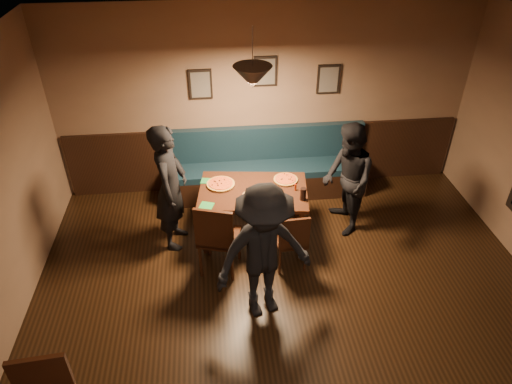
% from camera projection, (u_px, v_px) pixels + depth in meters
% --- Properties ---
extents(floor, '(7.00, 7.00, 0.00)m').
position_uv_depth(floor, '(307.00, 375.00, 4.58)').
color(floor, black).
rests_on(floor, ground).
extents(ceiling, '(7.00, 7.00, 0.00)m').
position_uv_depth(ceiling, '(333.00, 116.00, 3.00)').
color(ceiling, silver).
rests_on(ceiling, ground).
extents(wall_back, '(6.00, 0.00, 6.00)m').
position_uv_depth(wall_back, '(265.00, 101.00, 6.66)').
color(wall_back, '#8C704F').
rests_on(wall_back, ground).
extents(wainscot, '(5.88, 0.06, 1.00)m').
position_uv_depth(wainscot, '(264.00, 156.00, 7.14)').
color(wainscot, black).
rests_on(wainscot, ground).
extents(booth_bench, '(3.00, 0.60, 1.00)m').
position_uv_depth(booth_bench, '(267.00, 165.00, 6.92)').
color(booth_bench, '#0F232D').
rests_on(booth_bench, ground).
extents(picture_left, '(0.32, 0.04, 0.42)m').
position_uv_depth(picture_left, '(201.00, 84.00, 6.38)').
color(picture_left, black).
rests_on(picture_left, wall_back).
extents(picture_center, '(0.32, 0.04, 0.42)m').
position_uv_depth(picture_center, '(265.00, 71.00, 6.38)').
color(picture_center, black).
rests_on(picture_center, wall_back).
extents(picture_right, '(0.32, 0.04, 0.42)m').
position_uv_depth(picture_right, '(328.00, 79.00, 6.54)').
color(picture_right, black).
rests_on(picture_right, wall_back).
extents(pendant_lamp, '(0.44, 0.44, 0.25)m').
position_uv_depth(pendant_lamp, '(253.00, 77.00, 5.09)').
color(pendant_lamp, black).
rests_on(pendant_lamp, ceiling).
extents(dining_table, '(1.48, 1.05, 0.74)m').
position_uv_depth(dining_table, '(253.00, 213.00, 6.16)').
color(dining_table, black).
rests_on(dining_table, floor).
extents(chair_near_left, '(0.57, 0.57, 1.03)m').
position_uv_depth(chair_near_left, '(219.00, 235.00, 5.56)').
color(chair_near_left, black).
rests_on(chair_near_left, floor).
extents(chair_near_right, '(0.39, 0.39, 0.84)m').
position_uv_depth(chair_near_right, '(290.00, 238.00, 5.66)').
color(chair_near_right, black).
rests_on(chair_near_right, floor).
extents(diner_left, '(0.51, 0.69, 1.72)m').
position_uv_depth(diner_left, '(171.00, 188.00, 5.78)').
color(diner_left, black).
rests_on(diner_left, floor).
extents(diner_right, '(0.64, 0.80, 1.57)m').
position_uv_depth(diner_right, '(347.00, 180.00, 6.07)').
color(diner_right, black).
rests_on(diner_right, floor).
extents(diner_front, '(1.20, 0.88, 1.66)m').
position_uv_depth(diner_front, '(264.00, 254.00, 4.82)').
color(diner_front, black).
rests_on(diner_front, floor).
extents(pizza_a, '(0.45, 0.45, 0.04)m').
position_uv_depth(pizza_a, '(221.00, 184.00, 6.03)').
color(pizza_a, gold).
rests_on(pizza_a, dining_table).
extents(pizza_b, '(0.38, 0.38, 0.04)m').
position_uv_depth(pizza_b, '(256.00, 197.00, 5.78)').
color(pizza_b, orange).
rests_on(pizza_b, dining_table).
extents(pizza_c, '(0.42, 0.42, 0.04)m').
position_uv_depth(pizza_c, '(286.00, 179.00, 6.12)').
color(pizza_c, '#C46224').
rests_on(pizza_c, dining_table).
extents(soda_glass, '(0.10, 0.10, 0.17)m').
position_uv_depth(soda_glass, '(303.00, 194.00, 5.73)').
color(soda_glass, black).
rests_on(soda_glass, dining_table).
extents(tabasco_bottle, '(0.03, 0.03, 0.11)m').
position_uv_depth(tabasco_bottle, '(295.00, 186.00, 5.92)').
color(tabasco_bottle, '#8E2104').
rests_on(tabasco_bottle, dining_table).
extents(napkin_a, '(0.16, 0.16, 0.01)m').
position_uv_depth(napkin_a, '(206.00, 181.00, 6.12)').
color(napkin_a, '#1F7632').
rests_on(napkin_a, dining_table).
extents(napkin_b, '(0.21, 0.21, 0.01)m').
position_uv_depth(napkin_b, '(206.00, 206.00, 5.66)').
color(napkin_b, '#217D2E').
rests_on(napkin_b, dining_table).
extents(cutlery_set, '(0.17, 0.08, 0.00)m').
position_uv_depth(cutlery_set, '(258.00, 208.00, 5.62)').
color(cutlery_set, '#BCBCC1').
rests_on(cutlery_set, dining_table).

